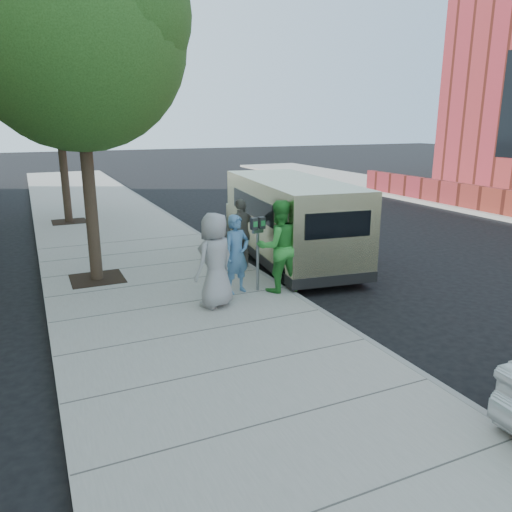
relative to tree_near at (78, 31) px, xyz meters
name	(u,v)px	position (x,y,z in m)	size (l,w,h in m)	color
ground	(225,303)	(2.25, -2.40, -5.55)	(120.00, 120.00, 0.00)	black
sidewalk	(179,307)	(1.25, -2.40, -5.47)	(5.00, 60.00, 0.15)	gray
curb_face	(285,290)	(3.69, -2.40, -5.47)	(0.12, 60.00, 0.16)	gray
tree_near	(78,31)	(0.00, 0.00, 0.00)	(4.62, 4.60, 7.53)	black
tree_far	(57,87)	(0.00, 7.60, -0.66)	(3.92, 3.80, 6.49)	black
parking_meter	(258,238)	(3.06, -2.32, -4.22)	(0.35, 0.16, 1.62)	gray
van	(289,219)	(5.02, -0.10, -4.35)	(2.74, 6.29, 2.26)	beige
person_officer	(237,254)	(2.59, -2.26, -4.54)	(0.62, 0.41, 1.70)	teal
person_green_shirt	(278,246)	(3.45, -2.53, -4.40)	(0.97, 0.76, 2.00)	green
person_gray_shirt	(215,260)	(1.89, -2.84, -4.45)	(0.93, 0.60, 1.90)	#9A999C
person_striped_polo	(242,233)	(3.45, -0.50, -4.52)	(1.02, 0.43, 1.75)	slate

